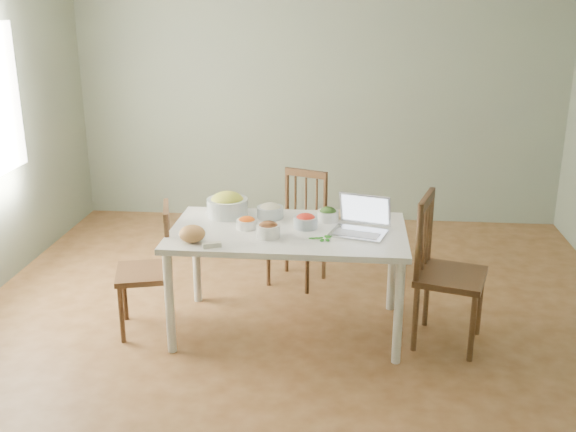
# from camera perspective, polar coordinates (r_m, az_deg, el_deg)

# --- Properties ---
(floor) EXTENTS (5.00, 5.00, 0.00)m
(floor) POSITION_cam_1_polar(r_m,az_deg,el_deg) (5.00, 0.81, -9.19)
(floor) COLOR brown
(floor) RESTS_ON ground
(wall_back) EXTENTS (5.00, 0.00, 2.70)m
(wall_back) POSITION_cam_1_polar(r_m,az_deg,el_deg) (6.99, 2.57, 10.45)
(wall_back) COLOR gray
(wall_back) RESTS_ON ground
(wall_front) EXTENTS (5.00, 0.00, 2.70)m
(wall_front) POSITION_cam_1_polar(r_m,az_deg,el_deg) (2.18, -4.49, -8.02)
(wall_front) COLOR gray
(wall_front) RESTS_ON ground
(dining_table) EXTENTS (1.62, 0.91, 0.76)m
(dining_table) POSITION_cam_1_polar(r_m,az_deg,el_deg) (4.78, -0.00, -5.47)
(dining_table) COLOR white
(dining_table) RESTS_ON floor
(chair_far) EXTENTS (0.53, 0.52, 0.93)m
(chair_far) POSITION_cam_1_polar(r_m,az_deg,el_deg) (5.52, 0.72, -1.17)
(chair_far) COLOR #3E2515
(chair_far) RESTS_ON floor
(chair_left) EXTENTS (0.48, 0.49, 0.92)m
(chair_left) POSITION_cam_1_polar(r_m,az_deg,el_deg) (4.86, -12.08, -4.47)
(chair_left) COLOR #3E2515
(chair_left) RESTS_ON floor
(chair_right) EXTENTS (0.55, 0.57, 1.04)m
(chair_right) POSITION_cam_1_polar(r_m,az_deg,el_deg) (4.68, 13.67, -4.70)
(chair_right) COLOR #3E2515
(chair_right) RESTS_ON floor
(bread_boule) EXTENTS (0.20, 0.20, 0.11)m
(bread_boule) POSITION_cam_1_polar(r_m,az_deg,el_deg) (4.44, -8.13, -1.50)
(bread_boule) COLOR #B87E51
(bread_boule) RESTS_ON dining_table
(butter_stick) EXTENTS (0.12, 0.08, 0.03)m
(butter_stick) POSITION_cam_1_polar(r_m,az_deg,el_deg) (4.34, -6.45, -2.47)
(butter_stick) COLOR beige
(butter_stick) RESTS_ON dining_table
(bowl_squash) EXTENTS (0.38, 0.38, 0.17)m
(bowl_squash) POSITION_cam_1_polar(r_m,az_deg,el_deg) (4.92, -5.16, 0.99)
(bowl_squash) COLOR yellow
(bowl_squash) RESTS_ON dining_table
(bowl_carrot) EXTENTS (0.16, 0.16, 0.08)m
(bowl_carrot) POSITION_cam_1_polar(r_m,az_deg,el_deg) (4.67, -3.51, -0.57)
(bowl_carrot) COLOR orange
(bowl_carrot) RESTS_ON dining_table
(bowl_onion) EXTENTS (0.20, 0.20, 0.10)m
(bowl_onion) POSITION_cam_1_polar(r_m,az_deg,el_deg) (4.88, -1.52, 0.47)
(bowl_onion) COLOR silver
(bowl_onion) RESTS_ON dining_table
(bowl_mushroom) EXTENTS (0.21, 0.21, 0.11)m
(bowl_mushroom) POSITION_cam_1_polar(r_m,az_deg,el_deg) (4.49, -1.68, -1.15)
(bowl_mushroom) COLOR #3E210D
(bowl_mushroom) RESTS_ON dining_table
(bowl_redpep) EXTENTS (0.17, 0.17, 0.10)m
(bowl_redpep) POSITION_cam_1_polar(r_m,az_deg,el_deg) (4.67, 1.50, -0.42)
(bowl_redpep) COLOR red
(bowl_redpep) RESTS_ON dining_table
(bowl_broccoli) EXTENTS (0.21, 0.21, 0.10)m
(bowl_broccoli) POSITION_cam_1_polar(r_m,az_deg,el_deg) (4.82, 3.40, 0.16)
(bowl_broccoli) COLOR black
(bowl_broccoli) RESTS_ON dining_table
(flatbread) EXTENTS (0.26, 0.26, 0.02)m
(flatbread) POSITION_cam_1_polar(r_m,az_deg,el_deg) (4.94, 4.82, 0.12)
(flatbread) COLOR #D4B68A
(flatbread) RESTS_ON dining_table
(basil_bunch) EXTENTS (0.17, 0.17, 0.02)m
(basil_bunch) POSITION_cam_1_polar(r_m,az_deg,el_deg) (4.47, 2.71, -1.82)
(basil_bunch) COLOR #184E1B
(basil_bunch) RESTS_ON dining_table
(laptop) EXTENTS (0.44, 0.41, 0.24)m
(laptop) POSITION_cam_1_polar(r_m,az_deg,el_deg) (4.54, 6.01, -0.11)
(laptop) COLOR silver
(laptop) RESTS_ON dining_table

